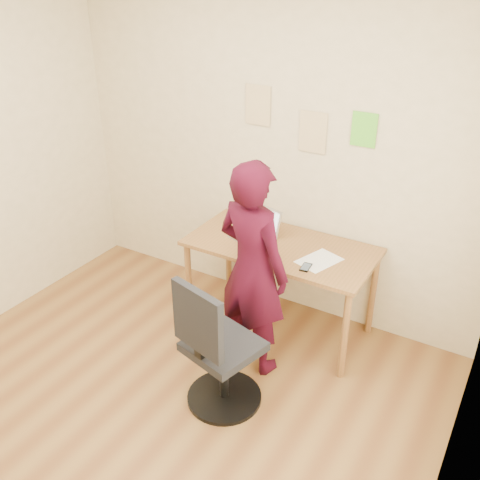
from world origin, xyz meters
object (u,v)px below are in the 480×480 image
Objects in this scene: office_chair at (216,355)px; person at (253,269)px; desk at (281,255)px; phone at (306,267)px; laptop at (256,231)px.

office_chair is 0.62m from person.
office_chair is (0.04, -0.97, -0.24)m from desk.
phone is at bearing -35.30° from desk.
person reaches higher than laptop.
office_chair reaches higher than desk.
office_chair is at bearing -60.15° from laptop.
person is at bearing -143.51° from phone.
laptop is at bearing 149.81° from phone.
desk is 3.76× the size of laptop.
desk is at bearing -75.39° from person.
phone reaches higher than desk.
laptop is at bearing -51.49° from person.
person is (-0.02, 0.50, 0.37)m from office_chair.
laptop is 0.57m from phone.
desk is 0.90× the size of person.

